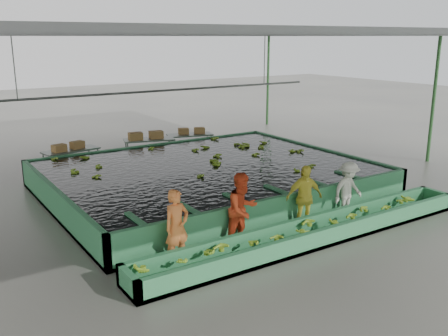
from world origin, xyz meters
TOP-DOWN VIEW (x-y plane):
  - ground at (0.00, 0.00)m, footprint 80.00×80.00m
  - shed_roof at (0.00, 0.00)m, footprint 20.00×22.00m
  - shed_posts at (0.00, 0.00)m, footprint 20.00×22.00m
  - flotation_tank at (0.00, 1.50)m, footprint 10.00×8.00m
  - tank_water at (0.00, 1.50)m, footprint 9.70×7.70m
  - sorting_trough at (0.00, -3.60)m, footprint 10.00×1.00m
  - cableway_rail at (0.00, 5.00)m, footprint 0.08×0.08m
  - rail_hanger_left at (-5.00, 5.00)m, footprint 0.04×0.04m
  - rail_hanger_right at (5.00, 5.00)m, footprint 0.04×0.04m
  - worker_a at (-3.42, -2.80)m, footprint 0.68×0.50m
  - worker_b at (-1.63, -2.80)m, footprint 0.98×0.81m
  - worker_c at (0.36, -2.80)m, footprint 1.10×0.68m
  - worker_d at (2.01, -2.80)m, footprint 1.07×0.64m
  - packing_table_left at (-3.12, 6.13)m, footprint 2.14×1.15m
  - packing_table_mid at (0.17, 6.35)m, footprint 2.18×1.36m
  - packing_table_right at (2.17, 6.53)m, footprint 2.07×1.28m
  - box_stack_left at (-3.21, 6.08)m, footprint 1.27×0.67m
  - box_stack_mid at (0.03, 6.35)m, footprint 1.45×0.61m
  - box_stack_right at (2.30, 6.60)m, footprint 1.18×0.69m
  - floating_bananas at (0.00, 2.30)m, footprint 8.57×5.85m
  - trough_bananas at (0.00, -3.60)m, footprint 8.51×0.57m

SIDE VIEW (x-z plane):
  - ground at x=0.00m, z-range 0.00..0.00m
  - sorting_trough at x=0.00m, z-range 0.00..0.50m
  - trough_bananas at x=0.00m, z-range 0.34..0.46m
  - packing_table_right at x=2.17m, z-range 0.00..0.88m
  - flotation_tank at x=0.00m, z-range 0.00..0.90m
  - packing_table_left at x=-3.12m, z-range 0.00..0.92m
  - packing_table_mid at x=0.17m, z-range 0.00..0.93m
  - worker_d at x=2.01m, z-range 0.00..1.61m
  - tank_water at x=0.00m, z-range 0.85..0.85m
  - floating_bananas at x=0.00m, z-range 0.79..0.91m
  - worker_a at x=-3.42m, z-range 0.00..1.73m
  - worker_c at x=0.36m, z-range 0.00..1.75m
  - box_stack_right at x=2.30m, z-range 0.76..1.00m
  - worker_b at x=-1.63m, z-range 0.00..1.84m
  - box_stack_left at x=-3.21m, z-range 0.79..1.06m
  - box_stack_mid at x=0.03m, z-range 0.78..1.08m
  - shed_posts at x=0.00m, z-range 0.00..5.00m
  - cableway_rail at x=0.00m, z-range -4.00..10.00m
  - rail_hanger_left at x=-5.00m, z-range 3.00..5.00m
  - rail_hanger_right at x=5.00m, z-range 3.00..5.00m
  - shed_roof at x=0.00m, z-range 4.98..5.02m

